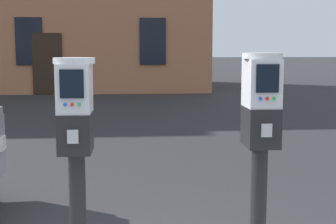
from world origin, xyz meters
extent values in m
cube|color=black|center=(-0.16, -0.24, 1.15)|extent=(0.17, 0.24, 0.21)
cube|color=#A5A8AD|center=(-0.16, -0.36, 1.15)|extent=(0.06, 0.01, 0.07)
cube|color=#B7BABF|center=(-0.16, -0.24, 1.39)|extent=(0.17, 0.23, 0.26)
cube|color=black|center=(-0.16, -0.36, 1.42)|extent=(0.12, 0.01, 0.14)
cylinder|color=blue|center=(-0.20, -0.36, 1.32)|extent=(0.02, 0.01, 0.02)
cylinder|color=red|center=(-0.16, -0.36, 1.32)|extent=(0.02, 0.01, 0.02)
cylinder|color=green|center=(-0.13, -0.36, 1.32)|extent=(0.02, 0.01, 0.02)
cylinder|color=#B7BABF|center=(-0.16, -0.24, 1.53)|extent=(0.22, 0.22, 0.03)
cube|color=black|center=(0.83, -0.24, 1.17)|extent=(0.17, 0.24, 0.21)
cube|color=#A5A8AD|center=(0.83, -0.36, 1.17)|extent=(0.06, 0.01, 0.07)
cube|color=#B7BABF|center=(0.83, -0.24, 1.41)|extent=(0.17, 0.23, 0.26)
cube|color=black|center=(0.83, -0.36, 1.44)|extent=(0.12, 0.01, 0.15)
cylinder|color=blue|center=(0.80, -0.36, 1.34)|extent=(0.02, 0.01, 0.02)
cylinder|color=red|center=(0.83, -0.36, 1.34)|extent=(0.02, 0.01, 0.02)
cylinder|color=green|center=(0.87, -0.36, 1.34)|extent=(0.02, 0.01, 0.02)
cylinder|color=#B7BABF|center=(0.83, -0.24, 1.56)|extent=(0.22, 0.22, 0.03)
cube|color=white|center=(-1.17, 2.24, 0.62)|extent=(0.05, 0.20, 0.14)
cube|color=black|center=(-3.14, 14.07, 1.82)|extent=(0.90, 0.06, 1.60)
cube|color=black|center=(1.04, 14.07, 1.82)|extent=(0.90, 0.06, 1.60)
cube|color=black|center=(-2.56, 14.07, 1.05)|extent=(1.00, 0.07, 2.10)
camera|label=1|loc=(0.11, -2.80, 1.60)|focal=51.90mm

